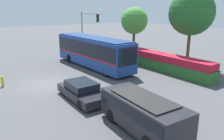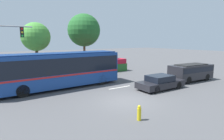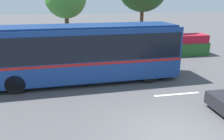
{
  "view_description": "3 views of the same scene",
  "coord_description": "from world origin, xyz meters",
  "views": [
    {
      "loc": [
        17.34,
        -5.66,
        5.97
      ],
      "look_at": [
        3.51,
        4.26,
        1.33
      ],
      "focal_mm": 35.37,
      "sensor_mm": 36.0,
      "label": 1
    },
    {
      "loc": [
        -8.1,
        -10.22,
        4.34
      ],
      "look_at": [
        2.4,
        5.5,
        1.3
      ],
      "focal_mm": 29.96,
      "sensor_mm": 36.0,
      "label": 2
    },
    {
      "loc": [
        -3.45,
        -6.42,
        4.58
      ],
      "look_at": [
        -1.32,
        4.25,
        1.2
      ],
      "focal_mm": 36.73,
      "sensor_mm": 36.0,
      "label": 3
    }
  ],
  "objects": [
    {
      "name": "flowering_hedge",
      "position": [
        2.83,
        11.22,
        0.85
      ],
      "size": [
        10.89,
        1.59,
        1.73
      ],
      "color": "#286028",
      "rests_on": "ground"
    },
    {
      "name": "ground_plane",
      "position": [
        0.0,
        0.0,
        0.0
      ],
      "size": [
        140.0,
        140.0,
        0.0
      ],
      "primitive_type": "plane",
      "color": "#4C4C4F"
    },
    {
      "name": "lane_stripe_mid",
      "position": [
        1.84,
        3.35,
        0.01
      ],
      "size": [
        2.4,
        0.16,
        0.01
      ],
      "primitive_type": "cube",
      "color": "silver",
      "rests_on": "ground"
    },
    {
      "name": "city_bus",
      "position": [
        -2.83,
        6.26,
        1.83
      ],
      "size": [
        11.48,
        2.87,
        3.22
      ],
      "rotation": [
        0.0,
        0.0,
        0.03
      ],
      "color": "navy",
      "rests_on": "ground"
    }
  ]
}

